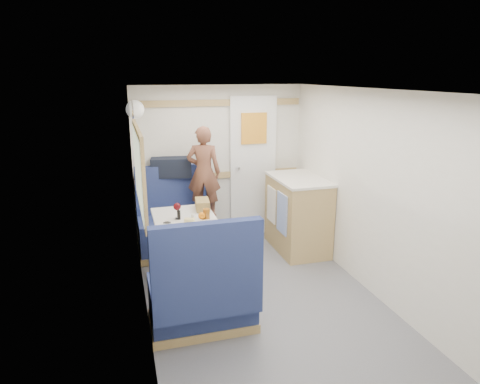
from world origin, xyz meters
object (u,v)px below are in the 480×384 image
object	(u,v)px
dome_light	(135,109)
duffel_bag	(171,167)
pepper_grinder	(179,215)
wine_glass	(177,207)
bench_far	(176,229)
tray	(203,226)
bench_near	(203,298)
dinette_table	(186,233)
cheese_block	(189,220)
person	(204,172)
tumbler_left	(167,228)
orange_fruit	(202,216)
beer_glass	(206,214)
bread_loaf	(202,205)
galley_counter	(297,213)

from	to	relation	value
dome_light	duffel_bag	distance (m)	0.88
pepper_grinder	wine_glass	bearing A→B (deg)	123.31
dome_light	duffel_bag	xyz separation A→B (m)	(0.40, 0.27, -0.73)
bench_far	tray	xyz separation A→B (m)	(0.12, -1.15, 0.43)
bench_near	wine_glass	size ratio (longest dim) A/B	6.25
dinette_table	cheese_block	xyz separation A→B (m)	(0.01, -0.15, 0.19)
dome_light	person	xyz separation A→B (m)	(0.75, -0.04, -0.75)
dinette_table	tumbler_left	distance (m)	0.49
person	orange_fruit	distance (m)	0.96
beer_glass	pepper_grinder	world-z (taller)	beer_glass
dome_light	tray	distance (m)	1.61
dome_light	pepper_grinder	distance (m)	1.34
duffel_bag	beer_glass	bearing A→B (deg)	-71.01
dinette_table	bread_loaf	world-z (taller)	bread_loaf
bench_near	bread_loaf	xyz separation A→B (m)	(0.23, 1.12, 0.47)
dinette_table	bench_near	size ratio (longest dim) A/B	0.88
galley_counter	pepper_grinder	bearing A→B (deg)	-160.41
orange_fruit	tumbler_left	bearing A→B (deg)	-143.59
duffel_bag	cheese_block	xyz separation A→B (m)	(0.00, -1.27, -0.26)
duffel_bag	cheese_block	distance (m)	1.30
bench_near	cheese_block	size ratio (longest dim) A/B	10.64
bench_far	person	world-z (taller)	person
bench_near	wine_glass	bearing A→B (deg)	94.98
bench_near	orange_fruit	size ratio (longest dim) A/B	15.21
duffel_bag	wine_glass	bearing A→B (deg)	-84.74
person	duffel_bag	world-z (taller)	person
dome_light	tumbler_left	size ratio (longest dim) A/B	1.78
bench_far	person	xyz separation A→B (m)	(0.36, -0.05, 0.70)
duffel_bag	beer_glass	xyz separation A→B (m)	(0.19, -1.19, -0.24)
orange_fruit	galley_counter	bearing A→B (deg)	26.24
bench_near	person	bearing A→B (deg)	78.02
bread_loaf	pepper_grinder	bearing A→B (deg)	-138.65
orange_fruit	wine_glass	world-z (taller)	wine_glass
bench_near	duffel_bag	xyz separation A→B (m)	(0.01, 1.98, 0.72)
person	pepper_grinder	distance (m)	0.94
galley_counter	beer_glass	bearing A→B (deg)	-154.07
galley_counter	pepper_grinder	world-z (taller)	galley_counter
bench_near	duffel_bag	distance (m)	2.11
galley_counter	orange_fruit	world-z (taller)	galley_counter
dome_light	cheese_block	bearing A→B (deg)	-68.04
dome_light	tumbler_left	xyz separation A→B (m)	(0.16, -1.23, -0.97)
dome_light	beer_glass	world-z (taller)	dome_light
person	beer_glass	bearing A→B (deg)	98.35
duffel_bag	bread_loaf	world-z (taller)	duffel_bag
galley_counter	bread_loaf	xyz separation A→B (m)	(-1.24, -0.29, 0.31)
tumbler_left	beer_glass	world-z (taller)	tumbler_left
bench_near	cheese_block	world-z (taller)	bench_near
bench_near	beer_glass	world-z (taller)	bench_near
orange_fruit	bread_loaf	world-z (taller)	bread_loaf
galley_counter	pepper_grinder	xyz separation A→B (m)	(-1.53, -0.55, 0.30)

